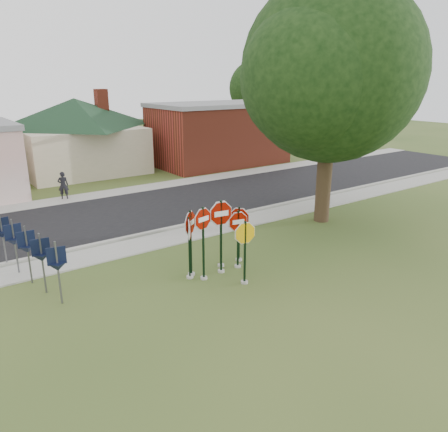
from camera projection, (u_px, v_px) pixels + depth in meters
ground at (243, 290)px, 14.06m from camera, size 120.00×120.00×0.00m
sidewalk_near at (162, 240)px, 18.31m from camera, size 60.00×1.60×0.06m
road at (120, 214)px, 21.80m from camera, size 60.00×7.00×0.04m
sidewalk_far at (90, 196)px, 25.13m from camera, size 60.00×1.60×0.06m
curb at (151, 233)px, 19.07m from camera, size 60.00×0.20×0.14m
stop_sign_center at (221, 226)px, 14.83m from camera, size 1.14×0.24×2.73m
stop_sign_yellow at (245, 245)px, 14.11m from camera, size 0.99×0.24×2.27m
stop_sign_left at (203, 234)px, 14.32m from camera, size 0.98×0.24×2.65m
stop_sign_right at (238, 232)px, 15.36m from camera, size 0.97×0.24×2.22m
stop_sign_back_right at (221, 224)px, 15.33m from camera, size 1.12×0.24×2.61m
stop_sign_back_left at (191, 234)px, 14.67m from camera, size 0.91×0.65×2.45m
stop_sign_far_right at (239, 227)px, 15.93m from camera, size 0.66×0.83×2.20m
stop_sign_far_left at (189, 240)px, 14.48m from camera, size 0.38×0.93×2.28m
route_sign_row at (27, 249)px, 14.18m from camera, size 1.43×4.63×2.00m
building_house at (76, 121)px, 31.13m from camera, size 11.60×11.60×6.20m
building_brick at (219, 133)px, 34.34m from camera, size 10.20×6.20×4.75m
oak_tree at (332, 71)px, 18.89m from camera, size 11.53×10.93×10.79m
bg_tree_right at (256, 88)px, 44.77m from camera, size 5.60×5.60×8.40m
pedestrian at (63, 185)px, 24.30m from camera, size 0.65×0.52×1.54m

